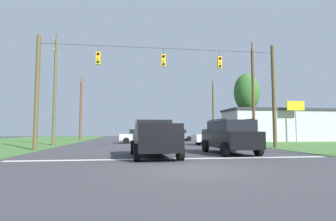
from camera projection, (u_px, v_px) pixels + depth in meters
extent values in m
plane|color=#3D3D42|center=(191.00, 169.00, 9.61)|extent=(120.00, 120.00, 0.00)
cube|color=#447134|center=(317.00, 144.00, 26.62)|extent=(16.00, 80.00, 0.03)
cube|color=white|center=(176.00, 159.00, 12.98)|extent=(15.86, 0.45, 0.01)
cube|color=white|center=(162.00, 150.00, 18.91)|extent=(2.50, 0.15, 0.01)
cube|color=white|center=(154.00, 145.00, 25.69)|extent=(2.50, 0.15, 0.01)
cube|color=white|center=(149.00, 142.00, 33.01)|extent=(2.50, 0.15, 0.01)
cube|color=white|center=(147.00, 140.00, 37.18)|extent=(2.50, 0.15, 0.01)
cube|color=white|center=(145.00, 139.00, 44.07)|extent=(2.50, 0.15, 0.01)
cylinder|color=brown|center=(37.00, 92.00, 18.84)|extent=(0.30, 0.30, 8.30)
cylinder|color=brown|center=(274.00, 96.00, 21.26)|extent=(0.30, 0.30, 8.30)
cylinder|color=black|center=(163.00, 48.00, 20.32)|extent=(18.03, 0.02, 0.02)
cylinder|color=black|center=(98.00, 49.00, 19.65)|extent=(0.02, 0.02, 0.48)
cube|color=yellow|center=(98.00, 58.00, 19.60)|extent=(0.32, 0.24, 0.95)
cylinder|color=#310503|center=(98.00, 54.00, 19.48)|extent=(0.20, 0.04, 0.20)
cylinder|color=orange|center=(98.00, 58.00, 19.46)|extent=(0.20, 0.04, 0.20)
cylinder|color=black|center=(98.00, 62.00, 19.44)|extent=(0.20, 0.04, 0.20)
cylinder|color=black|center=(163.00, 51.00, 20.31)|extent=(0.02, 0.02, 0.48)
cube|color=yellow|center=(163.00, 61.00, 20.25)|extent=(0.32, 0.24, 0.95)
cylinder|color=#310503|center=(164.00, 56.00, 20.14)|extent=(0.20, 0.04, 0.20)
cylinder|color=orange|center=(164.00, 60.00, 20.11)|extent=(0.20, 0.04, 0.20)
cylinder|color=black|center=(164.00, 64.00, 20.09)|extent=(0.20, 0.04, 0.20)
cylinder|color=black|center=(219.00, 54.00, 20.91)|extent=(0.02, 0.02, 0.48)
cube|color=yellow|center=(220.00, 63.00, 20.85)|extent=(0.32, 0.24, 0.95)
cylinder|color=#310503|center=(220.00, 58.00, 20.74)|extent=(0.20, 0.04, 0.20)
cylinder|color=orange|center=(220.00, 62.00, 20.71)|extent=(0.20, 0.04, 0.20)
cylinder|color=black|center=(220.00, 66.00, 20.69)|extent=(0.20, 0.04, 0.20)
cube|color=black|center=(154.00, 141.00, 13.91)|extent=(2.21, 5.48, 0.85)
cube|color=black|center=(153.00, 127.00, 14.60)|extent=(1.92, 1.97, 0.70)
cube|color=black|center=(138.00, 129.00, 12.47)|extent=(0.19, 2.38, 0.45)
cube|color=black|center=(177.00, 129.00, 12.80)|extent=(0.19, 2.38, 0.45)
cube|color=black|center=(162.00, 128.00, 11.36)|extent=(1.96, 0.18, 0.45)
cylinder|color=black|center=(133.00, 147.00, 15.51)|extent=(0.31, 0.81, 0.80)
cylinder|color=black|center=(167.00, 147.00, 15.85)|extent=(0.31, 0.81, 0.80)
cylinder|color=black|center=(137.00, 152.00, 11.90)|extent=(0.31, 0.81, 0.80)
cylinder|color=black|center=(180.00, 152.00, 12.25)|extent=(0.31, 0.81, 0.80)
cube|color=black|center=(229.00, 139.00, 15.88)|extent=(2.17, 4.88, 0.95)
cube|color=black|center=(230.00, 126.00, 15.79)|extent=(1.94, 3.28, 0.65)
cylinder|color=black|center=(217.00, 120.00, 15.67)|extent=(0.17, 2.72, 0.05)
cylinder|color=black|center=(243.00, 120.00, 15.97)|extent=(0.17, 2.72, 0.05)
cylinder|color=black|center=(205.00, 146.00, 17.27)|extent=(0.29, 0.77, 0.76)
cylinder|color=black|center=(233.00, 146.00, 17.62)|extent=(0.29, 0.77, 0.76)
cylinder|color=black|center=(225.00, 149.00, 14.07)|extent=(0.29, 0.77, 0.76)
cylinder|color=black|center=(259.00, 149.00, 14.42)|extent=(0.29, 0.77, 0.76)
cube|color=silver|center=(216.00, 138.00, 25.32)|extent=(4.41, 2.08, 0.70)
cube|color=black|center=(215.00, 132.00, 25.36)|extent=(2.20, 1.75, 0.50)
cylinder|color=black|center=(205.00, 142.00, 24.13)|extent=(0.65, 0.26, 0.64)
cylinder|color=black|center=(198.00, 141.00, 25.89)|extent=(0.65, 0.26, 0.64)
cylinder|color=black|center=(233.00, 142.00, 24.69)|extent=(0.65, 0.26, 0.64)
cylinder|color=black|center=(226.00, 141.00, 26.45)|extent=(0.65, 0.26, 0.64)
cube|color=silver|center=(139.00, 137.00, 29.11)|extent=(4.40, 2.07, 0.70)
cube|color=black|center=(139.00, 132.00, 29.15)|extent=(2.20, 1.75, 0.50)
cylinder|color=black|center=(126.00, 141.00, 27.92)|extent=(0.65, 0.26, 0.64)
cylinder|color=black|center=(125.00, 140.00, 29.68)|extent=(0.65, 0.26, 0.64)
cylinder|color=black|center=(153.00, 140.00, 28.48)|extent=(0.65, 0.26, 0.64)
cylinder|color=black|center=(151.00, 140.00, 30.24)|extent=(0.65, 0.26, 0.64)
cube|color=slate|center=(178.00, 136.00, 35.98)|extent=(4.31, 1.84, 0.70)
cube|color=black|center=(178.00, 131.00, 36.03)|extent=(2.11, 1.64, 0.50)
cylinder|color=black|center=(168.00, 139.00, 34.88)|extent=(0.64, 0.23, 0.64)
cylinder|color=black|center=(166.00, 138.00, 36.66)|extent=(0.64, 0.23, 0.64)
cylinder|color=black|center=(189.00, 139.00, 35.24)|extent=(0.64, 0.23, 0.64)
cylinder|color=black|center=(186.00, 138.00, 37.02)|extent=(0.64, 0.23, 0.64)
cylinder|color=brown|center=(253.00, 96.00, 26.77)|extent=(0.29, 0.29, 9.68)
cube|color=brown|center=(252.00, 53.00, 27.11)|extent=(0.12, 0.12, 2.39)
cylinder|color=#B2B7BC|center=(248.00, 55.00, 28.07)|extent=(0.08, 0.08, 0.12)
cylinder|color=#B2B7BC|center=(257.00, 49.00, 26.17)|extent=(0.08, 0.08, 0.12)
cylinder|color=brown|center=(213.00, 111.00, 40.64)|extent=(0.29, 0.29, 8.67)
cube|color=brown|center=(213.00, 86.00, 40.94)|extent=(0.12, 0.12, 2.08)
cylinder|color=#B2B7BC|center=(211.00, 86.00, 41.77)|extent=(0.08, 0.08, 0.12)
cylinder|color=#B2B7BC|center=(215.00, 84.00, 40.13)|extent=(0.08, 0.08, 0.12)
cube|color=brown|center=(213.00, 92.00, 40.87)|extent=(0.12, 0.12, 1.86)
cylinder|color=#B2B7BC|center=(212.00, 92.00, 41.62)|extent=(0.08, 0.08, 0.12)
cylinder|color=#B2B7BC|center=(214.00, 90.00, 40.14)|extent=(0.08, 0.08, 0.12)
cylinder|color=brown|center=(55.00, 92.00, 25.10)|extent=(0.28, 0.28, 10.16)
cube|color=brown|center=(56.00, 43.00, 25.45)|extent=(0.12, 0.12, 1.90)
cylinder|color=#B2B7BC|center=(59.00, 45.00, 26.21)|extent=(0.08, 0.08, 0.12)
cylinder|color=#B2B7BC|center=(54.00, 40.00, 24.71)|extent=(0.08, 0.08, 0.12)
cube|color=brown|center=(56.00, 53.00, 25.38)|extent=(0.12, 0.12, 2.21)
cylinder|color=#B2B7BC|center=(59.00, 54.00, 26.27)|extent=(0.08, 0.08, 0.12)
cylinder|color=#B2B7BC|center=(53.00, 49.00, 24.52)|extent=(0.08, 0.08, 0.12)
cylinder|color=brown|center=(81.00, 110.00, 38.10)|extent=(0.33, 0.33, 8.73)
cube|color=brown|center=(82.00, 83.00, 38.40)|extent=(0.12, 0.12, 2.22)
cylinder|color=#B2B7BC|center=(83.00, 83.00, 39.29)|extent=(0.08, 0.08, 0.12)
cylinder|color=#B2B7BC|center=(80.00, 81.00, 37.53)|extent=(0.08, 0.08, 0.12)
cylinder|color=brown|center=(247.00, 122.00, 33.91)|extent=(0.38, 0.38, 4.96)
ellipsoid|color=#326528|center=(247.00, 92.00, 34.20)|extent=(3.25, 3.25, 4.92)
cube|color=#B2B2B7|center=(279.00, 126.00, 35.14)|extent=(13.76, 5.62, 3.89)
cube|color=#2D2D33|center=(278.00, 111.00, 35.30)|extent=(14.06, 5.92, 0.30)
cylinder|color=#B2B2B7|center=(296.00, 121.00, 31.42)|extent=(0.16, 0.16, 4.95)
cube|color=yellow|center=(295.00, 106.00, 31.56)|extent=(2.20, 0.16, 1.10)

